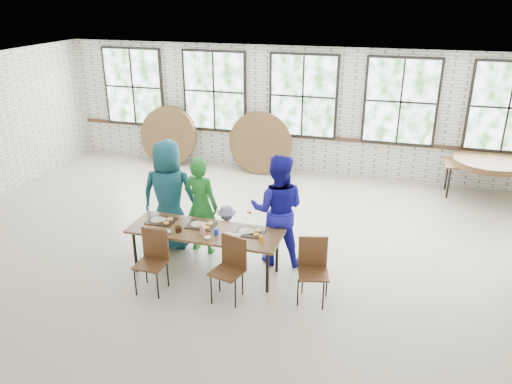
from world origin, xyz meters
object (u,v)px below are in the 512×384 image
chair_near_right (231,263)px  storage_table (489,168)px  chair_near_left (153,255)px  dining_table (205,233)px

chair_near_right → storage_table: 6.49m
chair_near_left → chair_near_right: size_ratio=1.00×
dining_table → chair_near_left: size_ratio=2.54×
dining_table → chair_near_left: 0.87m
dining_table → storage_table: bearing=44.9°
dining_table → chair_near_right: chair_near_right is taller
chair_near_left → chair_near_right: same height
chair_near_left → storage_table: bearing=45.9°
chair_near_right → storage_table: (4.09, 5.04, 0.13)m
dining_table → chair_near_left: (-0.58, -0.64, -0.13)m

